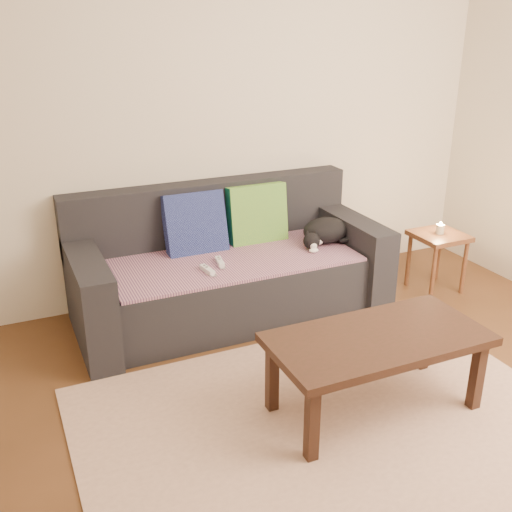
# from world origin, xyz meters

# --- Properties ---
(ground) EXTENTS (4.50, 4.50, 0.00)m
(ground) POSITION_xyz_m (0.00, 0.00, 0.00)
(ground) COLOR brown
(ground) RESTS_ON ground
(back_wall) EXTENTS (4.50, 0.04, 2.60)m
(back_wall) POSITION_xyz_m (0.00, 2.00, 1.30)
(back_wall) COLOR beige
(back_wall) RESTS_ON ground
(sofa) EXTENTS (2.10, 0.94, 0.87)m
(sofa) POSITION_xyz_m (0.00, 1.57, 0.31)
(sofa) COLOR #232328
(sofa) RESTS_ON ground
(throw_blanket) EXTENTS (1.66, 0.74, 0.02)m
(throw_blanket) POSITION_xyz_m (0.00, 1.48, 0.43)
(throw_blanket) COLOR #4C2B52
(throw_blanket) RESTS_ON sofa
(cushion_navy) EXTENTS (0.42, 0.22, 0.44)m
(cushion_navy) POSITION_xyz_m (-0.17, 1.74, 0.63)
(cushion_navy) COLOR #101545
(cushion_navy) RESTS_ON throw_blanket
(cushion_green) EXTENTS (0.43, 0.17, 0.44)m
(cushion_green) POSITION_xyz_m (0.30, 1.74, 0.63)
(cushion_green) COLOR #0E5B3C
(cushion_green) RESTS_ON throw_blanket
(cat) EXTENTS (0.42, 0.30, 0.18)m
(cat) POSITION_xyz_m (0.71, 1.49, 0.53)
(cat) COLOR black
(cat) RESTS_ON throw_blanket
(wii_remote_a) EXTENTS (0.06, 0.15, 0.03)m
(wii_remote_a) POSITION_xyz_m (-0.23, 1.33, 0.46)
(wii_remote_a) COLOR white
(wii_remote_a) RESTS_ON throw_blanket
(wii_remote_b) EXTENTS (0.06, 0.15, 0.03)m
(wii_remote_b) POSITION_xyz_m (-0.11, 1.42, 0.46)
(wii_remote_b) COLOR white
(wii_remote_b) RESTS_ON throw_blanket
(side_table) EXTENTS (0.36, 0.36, 0.45)m
(side_table) POSITION_xyz_m (1.58, 1.28, 0.37)
(side_table) COLOR brown
(side_table) RESTS_ON ground
(candle) EXTENTS (0.06, 0.06, 0.09)m
(candle) POSITION_xyz_m (1.58, 1.28, 0.49)
(candle) COLOR beige
(candle) RESTS_ON side_table
(rug) EXTENTS (2.50, 1.80, 0.01)m
(rug) POSITION_xyz_m (0.00, 0.15, 0.01)
(rug) COLOR tan
(rug) RESTS_ON ground
(coffee_table) EXTENTS (1.12, 0.56, 0.45)m
(coffee_table) POSITION_xyz_m (0.28, 0.19, 0.39)
(coffee_table) COLOR black
(coffee_table) RESTS_ON rug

